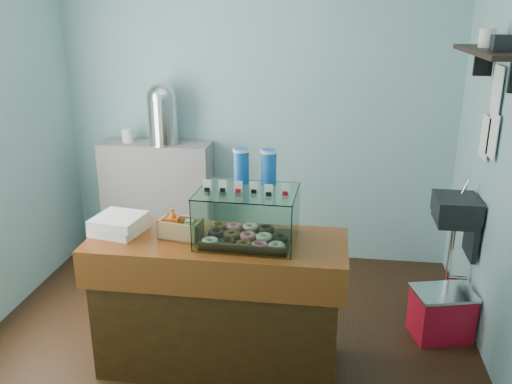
# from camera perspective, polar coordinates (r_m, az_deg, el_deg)

# --- Properties ---
(ground) EXTENTS (3.50, 3.50, 0.00)m
(ground) POSITION_cam_1_polar(r_m,az_deg,el_deg) (4.01, -3.04, -15.39)
(ground) COLOR black
(ground) RESTS_ON ground
(room_shell) EXTENTS (3.54, 3.04, 2.82)m
(room_shell) POSITION_cam_1_polar(r_m,az_deg,el_deg) (3.36, -3.08, 9.43)
(room_shell) COLOR #7FB9BA
(room_shell) RESTS_ON ground
(counter) EXTENTS (1.60, 0.60, 0.90)m
(counter) POSITION_cam_1_polar(r_m,az_deg,el_deg) (3.55, -3.96, -11.56)
(counter) COLOR #3C250B
(counter) RESTS_ON ground
(back_shelf) EXTENTS (1.00, 0.32, 1.10)m
(back_shelf) POSITION_cam_1_polar(r_m,az_deg,el_deg) (5.12, -10.25, -0.89)
(back_shelf) COLOR gray
(back_shelf) RESTS_ON ground
(display_case) EXTENTS (0.61, 0.46, 0.54)m
(display_case) POSITION_cam_1_polar(r_m,az_deg,el_deg) (3.29, -0.80, -2.19)
(display_case) COLOR #331F0F
(display_case) RESTS_ON counter
(condiment_crate) EXTENTS (0.27, 0.19, 0.19)m
(condiment_crate) POSITION_cam_1_polar(r_m,az_deg,el_deg) (3.38, -8.09, -3.70)
(condiment_crate) COLOR tan
(condiment_crate) RESTS_ON counter
(pastry_boxes) EXTENTS (0.34, 0.34, 0.11)m
(pastry_boxes) POSITION_cam_1_polar(r_m,az_deg,el_deg) (3.53, -14.24, -3.30)
(pastry_boxes) COLOR white
(pastry_boxes) RESTS_ON counter
(coffee_urn) EXTENTS (0.30, 0.30, 0.54)m
(coffee_urn) POSITION_cam_1_polar(r_m,az_deg,el_deg) (4.86, -9.81, 8.28)
(coffee_urn) COLOR silver
(coffee_urn) RESTS_ON back_shelf
(red_cooler) EXTENTS (0.47, 0.40, 0.36)m
(red_cooler) POSITION_cam_1_polar(r_m,az_deg,el_deg) (4.18, 18.92, -12.01)
(red_cooler) COLOR red
(red_cooler) RESTS_ON ground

